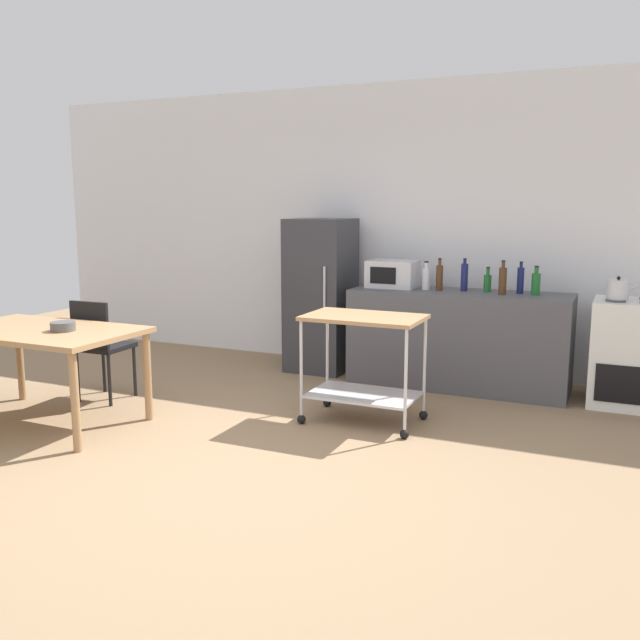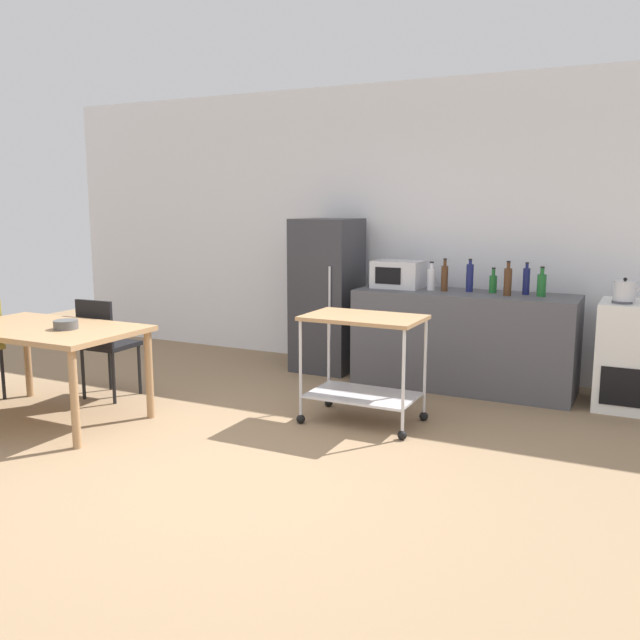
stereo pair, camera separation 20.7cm
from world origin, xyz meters
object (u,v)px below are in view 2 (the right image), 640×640
object	(u,v)px
bottle_olive_oil	(431,279)
bottle_soy_sauce	(470,277)
kitchen_cart	(363,351)
microwave	(398,274)
bottle_soda	(526,281)
chair_black	(105,341)
bottle_sesame_oil	(493,283)
bottle_wine	(445,278)
bottle_vinegar	(542,284)
bottle_hot_sauce	(508,281)
kettle	(625,291)
fruit_bowl	(66,325)
stove_oven	(636,356)
refrigerator	(327,295)
dining_table	(45,337)

from	to	relation	value
bottle_olive_oil	bottle_soy_sauce	size ratio (longest dim) A/B	0.88
kitchen_cart	microwave	world-z (taller)	microwave
bottle_soda	chair_black	bearing A→B (deg)	-150.48
kitchen_cart	bottle_sesame_oil	bearing A→B (deg)	65.15
bottle_wine	bottle_vinegar	size ratio (longest dim) A/B	1.16
bottle_sesame_oil	bottle_hot_sauce	xyz separation A→B (m)	(0.16, -0.14, 0.04)
kettle	bottle_vinegar	bearing A→B (deg)	169.75
bottle_hot_sauce	bottle_soda	world-z (taller)	bottle_hot_sauce
bottle_olive_oil	bottle_vinegar	world-z (taller)	bottle_olive_oil
fruit_bowl	stove_oven	bearing A→B (deg)	31.49
chair_black	kettle	world-z (taller)	kettle
bottle_soy_sauce	bottle_vinegar	xyz separation A→B (m)	(0.64, -0.03, -0.03)
bottle_hot_sauce	kettle	distance (m)	0.94
refrigerator	bottle_soda	world-z (taller)	refrigerator
bottle_wine	bottle_olive_oil	bearing A→B (deg)	172.21
refrigerator	microwave	distance (m)	0.82
bottle_vinegar	kettle	world-z (taller)	bottle_vinegar
microwave	bottle_hot_sauce	world-z (taller)	bottle_hot_sauce
bottle_olive_oil	bottle_soy_sauce	bearing A→B (deg)	7.00
stove_oven	kitchen_cart	world-z (taller)	stove_oven
bottle_sesame_oil	kettle	world-z (taller)	bottle_sesame_oil
refrigerator	bottle_vinegar	size ratio (longest dim) A/B	5.96
bottle_vinegar	fruit_bowl	bearing A→B (deg)	-142.26
kitchen_cart	bottle_soda	world-z (taller)	bottle_soda
kitchen_cart	microwave	bearing A→B (deg)	99.61
bottle_sesame_oil	kettle	bearing A→B (deg)	-8.95
bottle_hot_sauce	stove_oven	bearing A→B (deg)	3.66
bottle_olive_oil	fruit_bowl	size ratio (longest dim) A/B	1.45
bottle_wine	kitchen_cart	bearing A→B (deg)	-99.92
bottle_wine	kettle	bearing A→B (deg)	-3.27
microwave	bottle_hot_sauce	size ratio (longest dim) A/B	1.50
microwave	refrigerator	bearing A→B (deg)	176.83
kitchen_cart	stove_oven	bearing A→B (deg)	35.78
dining_table	bottle_soda	world-z (taller)	bottle_soda
fruit_bowl	microwave	bearing A→B (deg)	53.57
microwave	chair_black	bearing A→B (deg)	-138.68
chair_black	kitchen_cart	bearing A→B (deg)	-172.31
microwave	bottle_vinegar	world-z (taller)	same
bottle_wine	kettle	distance (m)	1.53
refrigerator	kitchen_cart	xyz separation A→B (m)	(1.02, -1.44, -0.20)
refrigerator	bottle_hot_sauce	world-z (taller)	refrigerator
kitchen_cart	microwave	distance (m)	1.49
bottle_soda	fruit_bowl	size ratio (longest dim) A/B	1.57
stove_oven	bottle_sesame_oil	world-z (taller)	bottle_sesame_oil
chair_black	bottle_olive_oil	size ratio (longest dim) A/B	3.34
refrigerator	bottle_hot_sauce	xyz separation A→B (m)	(1.84, -0.15, 0.25)
dining_table	bottle_wine	world-z (taller)	bottle_wine
dining_table	microwave	xyz separation A→B (m)	(2.02, 2.44, 0.36)
refrigerator	kitchen_cart	world-z (taller)	refrigerator
stove_oven	bottle_sesame_oil	xyz separation A→B (m)	(-1.22, 0.07, 0.54)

